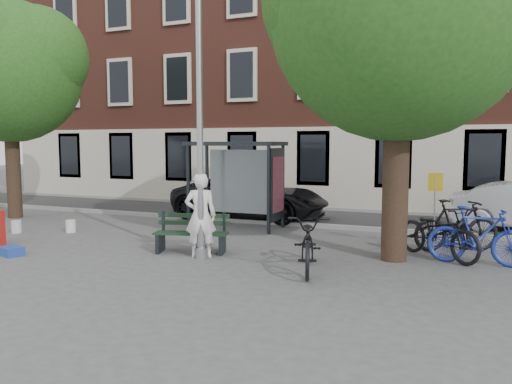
{
  "coord_description": "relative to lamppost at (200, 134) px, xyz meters",
  "views": [
    {
      "loc": [
        5.34,
        -9.66,
        2.57
      ],
      "look_at": [
        0.75,
        1.4,
        1.4
      ],
      "focal_mm": 35.0,
      "sensor_mm": 36.0,
      "label": 1
    }
  ],
  "objects": [
    {
      "name": "ground",
      "position": [
        0.0,
        0.0,
        -2.78
      ],
      "size": [
        90.0,
        90.0,
        0.0
      ],
      "primitive_type": "plane",
      "color": "#4C4C4F",
      "rests_on": "ground"
    },
    {
      "name": "road",
      "position": [
        0.0,
        7.0,
        -2.78
      ],
      "size": [
        40.0,
        4.0,
        0.01
      ],
      "primitive_type": "cube",
      "color": "#28282B",
      "rests_on": "ground"
    },
    {
      "name": "curb_near",
      "position": [
        0.0,
        5.0,
        -2.72
      ],
      "size": [
        40.0,
        0.25,
        0.12
      ],
      "primitive_type": "cube",
      "color": "gray",
      "rests_on": "ground"
    },
    {
      "name": "curb_far",
      "position": [
        0.0,
        9.0,
        -2.72
      ],
      "size": [
        40.0,
        0.25,
        0.12
      ],
      "primitive_type": "cube",
      "color": "gray",
      "rests_on": "ground"
    },
    {
      "name": "building_row",
      "position": [
        0.0,
        13.0,
        4.22
      ],
      "size": [
        30.0,
        8.0,
        14.0
      ],
      "primitive_type": "cube",
      "color": "brown",
      "rests_on": "ground"
    },
    {
      "name": "lamppost",
      "position": [
        0.0,
        0.0,
        0.0
      ],
      "size": [
        0.28,
        0.35,
        6.11
      ],
      "color": "#9EA0A3",
      "rests_on": "ground"
    },
    {
      "name": "tree_left",
      "position": [
        -8.99,
        2.88,
        2.43
      ],
      "size": [
        5.18,
        4.86,
        7.4
      ],
      "color": "black",
      "rests_on": "ground"
    },
    {
      "name": "bus_shelter",
      "position": [
        -0.61,
        4.11,
        -0.87
      ],
      "size": [
        2.85,
        1.45,
        2.62
      ],
      "color": "#1E2328",
      "rests_on": "ground"
    },
    {
      "name": "painter",
      "position": [
        -0.06,
        0.09,
        -1.82
      ],
      "size": [
        0.83,
        0.72,
        1.92
      ],
      "primitive_type": "imported",
      "rotation": [
        0.0,
        0.0,
        3.59
      ],
      "color": "white",
      "rests_on": "ground"
    },
    {
      "name": "bench",
      "position": [
        -0.52,
        0.48,
        -2.37
      ],
      "size": [
        1.82,
        1.01,
        0.9
      ],
      "rotation": [
        0.0,
        0.0,
        0.28
      ],
      "color": "#1E2328",
      "rests_on": "ground"
    },
    {
      "name": "bike_a",
      "position": [
        4.89,
        2.04,
        -2.19
      ],
      "size": [
        2.25,
        2.05,
        1.19
      ],
      "primitive_type": "imported",
      "rotation": [
        0.0,
        0.0,
        0.88
      ],
      "color": "black",
      "rests_on": "ground"
    },
    {
      "name": "bike_b",
      "position": [
        5.7,
        1.73,
        -2.16
      ],
      "size": [
        2.08,
        0.63,
        1.24
      ],
      "primitive_type": "imported",
      "rotation": [
        0.0,
        0.0,
        1.55
      ],
      "color": "navy",
      "rests_on": "ground"
    },
    {
      "name": "bike_c",
      "position": [
        2.53,
        -0.12,
        -2.19
      ],
      "size": [
        1.4,
        2.39,
        1.19
      ],
      "primitive_type": "imported",
      "rotation": [
        0.0,
        0.0,
        0.29
      ],
      "color": "black",
      "rests_on": "ground"
    },
    {
      "name": "bike_d",
      "position": [
        5.25,
        2.99,
        -2.16
      ],
      "size": [
        2.12,
        1.47,
        1.25
      ],
      "primitive_type": "imported",
      "rotation": [
        0.0,
        0.0,
        2.05
      ],
      "color": "black",
      "rests_on": "ground"
    },
    {
      "name": "car_dark",
      "position": [
        -1.36,
        6.0,
        -2.04
      ],
      "size": [
        5.37,
        2.54,
        1.48
      ],
      "primitive_type": "imported",
      "rotation": [
        0.0,
        0.0,
        1.59
      ],
      "color": "black",
      "rests_on": "ground"
    },
    {
      "name": "blue_crate",
      "position": [
        -4.19,
        -1.41,
        -2.68
      ],
      "size": [
        0.64,
        0.55,
        0.2
      ],
      "primitive_type": "cube",
      "rotation": [
        0.0,
        0.0,
        -0.3
      ],
      "color": "#214099",
      "rests_on": "ground"
    },
    {
      "name": "bucket_b",
      "position": [
        -5.09,
        1.45,
        -2.6
      ],
      "size": [
        0.34,
        0.34,
        0.36
      ],
      "primitive_type": "cylinder",
      "rotation": [
        0.0,
        0.0,
        -0.23
      ],
      "color": "silver",
      "rests_on": "ground"
    },
    {
      "name": "bucket_c",
      "position": [
        -6.47,
        0.78,
        -2.6
      ],
      "size": [
        0.31,
        0.31,
        0.36
      ],
      "primitive_type": "cylinder",
      "rotation": [
        0.0,
        0.0,
        -0.13
      ],
      "color": "silver",
      "rests_on": "ground"
    },
    {
      "name": "notice_sign",
      "position": [
        4.77,
        2.6,
        -1.42
      ],
      "size": [
        0.33,
        0.04,
        1.89
      ],
      "rotation": [
        0.0,
        0.0,
        -0.02
      ],
      "color": "#9EA0A3",
      "rests_on": "ground"
    }
  ]
}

